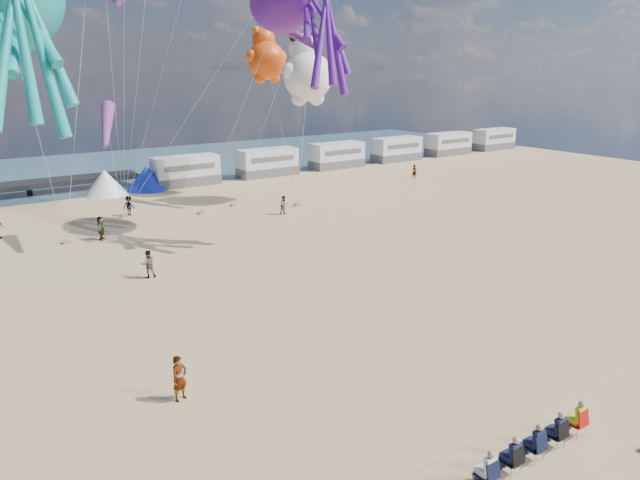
{
  "coord_description": "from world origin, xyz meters",
  "views": [
    {
      "loc": [
        -15.18,
        -15.08,
        11.53
      ],
      "look_at": [
        -0.75,
        6.0,
        3.8
      ],
      "focal_mm": 32.0,
      "sensor_mm": 36.0,
      "label": 1
    }
  ],
  "objects_px": {
    "tent_white": "(105,182)",
    "standing_person": "(179,378)",
    "motorhome_2": "(337,155)",
    "sandbag_c": "(297,205)",
    "motorhome_4": "(448,144)",
    "kite_panda": "(308,76)",
    "sandbag_a": "(67,242)",
    "sandbag_b": "(201,213)",
    "beachgoer_4": "(101,228)",
    "motorhome_1": "(268,162)",
    "beachgoer_7": "(284,205)",
    "kite_octopus_purple": "(283,2)",
    "beachgoer_5": "(414,172)",
    "motorhome_0": "(186,171)",
    "beachgoer_2": "(129,206)",
    "kite_teddy_orange": "(267,60)",
    "spectator_row": "(534,441)",
    "motorhome_3": "(397,149)",
    "tent_blue": "(147,178)",
    "sandbag_e": "(124,215)",
    "windsock_right": "(107,126)",
    "windsock_mid": "(298,36)",
    "beachgoer_1": "(148,264)",
    "sandbag_d": "(234,205)"
  },
  "relations": [
    {
      "from": "beachgoer_7",
      "to": "sandbag_a",
      "type": "relative_size",
      "value": 3.1
    },
    {
      "from": "motorhome_2",
      "to": "kite_octopus_purple",
      "type": "height_order",
      "value": "kite_octopus_purple"
    },
    {
      "from": "beachgoer_5",
      "to": "motorhome_0",
      "type": "bearing_deg",
      "value": 51.75
    },
    {
      "from": "motorhome_1",
      "to": "standing_person",
      "type": "relative_size",
      "value": 3.82
    },
    {
      "from": "motorhome_0",
      "to": "motorhome_4",
      "type": "height_order",
      "value": "same"
    },
    {
      "from": "beachgoer_2",
      "to": "kite_teddy_orange",
      "type": "xyz_separation_m",
      "value": [
        13.63,
        0.91,
        11.37
      ]
    },
    {
      "from": "kite_octopus_purple",
      "to": "beachgoer_2",
      "type": "bearing_deg",
      "value": 141.44
    },
    {
      "from": "kite_octopus_purple",
      "to": "beachgoer_7",
      "type": "bearing_deg",
      "value": 72.2
    },
    {
      "from": "sandbag_b",
      "to": "windsock_right",
      "type": "relative_size",
      "value": 0.11
    },
    {
      "from": "tent_white",
      "to": "windsock_mid",
      "type": "xyz_separation_m",
      "value": [
        13.02,
        -13.63,
        12.79
      ]
    },
    {
      "from": "beachgoer_4",
      "to": "motorhome_2",
      "type": "bearing_deg",
      "value": -33.24
    },
    {
      "from": "motorhome_2",
      "to": "kite_panda",
      "type": "bearing_deg",
      "value": -134.24
    },
    {
      "from": "sandbag_c",
      "to": "tent_blue",
      "type": "bearing_deg",
      "value": 121.22
    },
    {
      "from": "motorhome_3",
      "to": "spectator_row",
      "type": "distance_m",
      "value": 58.8
    },
    {
      "from": "motorhome_3",
      "to": "sandbag_c",
      "type": "xyz_separation_m",
      "value": [
        -23.99,
        -14.05,
        -1.39
      ]
    },
    {
      "from": "motorhome_4",
      "to": "standing_person",
      "type": "height_order",
      "value": "motorhome_4"
    },
    {
      "from": "motorhome_2",
      "to": "sandbag_c",
      "type": "bearing_deg",
      "value": -135.88
    },
    {
      "from": "beachgoer_5",
      "to": "motorhome_4",
      "type": "bearing_deg",
      "value": -69.92
    },
    {
      "from": "motorhome_2",
      "to": "windsock_mid",
      "type": "distance_m",
      "value": 23.18
    },
    {
      "from": "sandbag_c",
      "to": "sandbag_d",
      "type": "height_order",
      "value": "same"
    },
    {
      "from": "sandbag_c",
      "to": "kite_teddy_orange",
      "type": "xyz_separation_m",
      "value": [
        0.58,
        5.8,
        12.06
      ]
    },
    {
      "from": "spectator_row",
      "to": "sandbag_a",
      "type": "height_order",
      "value": "spectator_row"
    },
    {
      "from": "beachgoer_4",
      "to": "motorhome_1",
      "type": "bearing_deg",
      "value": -24.28
    },
    {
      "from": "motorhome_4",
      "to": "kite_panda",
      "type": "height_order",
      "value": "kite_panda"
    },
    {
      "from": "kite_panda",
      "to": "kite_octopus_purple",
      "type": "bearing_deg",
      "value": -154.01
    },
    {
      "from": "motorhome_4",
      "to": "beachgoer_7",
      "type": "distance_m",
      "value": 39.37
    },
    {
      "from": "tent_blue",
      "to": "beachgoer_5",
      "type": "distance_m",
      "value": 27.82
    },
    {
      "from": "spectator_row",
      "to": "beachgoer_7",
      "type": "distance_m",
      "value": 31.99
    },
    {
      "from": "motorhome_3",
      "to": "beachgoer_1",
      "type": "bearing_deg",
      "value": -149.07
    },
    {
      "from": "spectator_row",
      "to": "sandbag_e",
      "type": "relative_size",
      "value": 12.2
    },
    {
      "from": "beachgoer_7",
      "to": "sandbag_b",
      "type": "distance_m",
      "value": 6.87
    },
    {
      "from": "tent_white",
      "to": "standing_person",
      "type": "bearing_deg",
      "value": -100.8
    },
    {
      "from": "motorhome_0",
      "to": "beachgoer_5",
      "type": "height_order",
      "value": "motorhome_0"
    },
    {
      "from": "tent_white",
      "to": "motorhome_1",
      "type": "bearing_deg",
      "value": 0.0
    },
    {
      "from": "motorhome_4",
      "to": "windsock_mid",
      "type": "xyz_separation_m",
      "value": [
        -32.98,
        -13.63,
        12.49
      ]
    },
    {
      "from": "standing_person",
      "to": "sandbag_a",
      "type": "bearing_deg",
      "value": 69.21
    },
    {
      "from": "beachgoer_2",
      "to": "kite_teddy_orange",
      "type": "height_order",
      "value": "kite_teddy_orange"
    },
    {
      "from": "kite_teddy_orange",
      "to": "motorhome_2",
      "type": "bearing_deg",
      "value": 14.91
    },
    {
      "from": "motorhome_2",
      "to": "beachgoer_4",
      "type": "distance_m",
      "value": 34.58
    },
    {
      "from": "spectator_row",
      "to": "kite_teddy_orange",
      "type": "xyz_separation_m",
      "value": [
        12.52,
        38.3,
        11.52
      ]
    },
    {
      "from": "motorhome_2",
      "to": "beachgoer_5",
      "type": "relative_size",
      "value": 4.32
    },
    {
      "from": "motorhome_2",
      "to": "standing_person",
      "type": "relative_size",
      "value": 3.82
    },
    {
      "from": "tent_white",
      "to": "sandbag_c",
      "type": "relative_size",
      "value": 8.0
    },
    {
      "from": "motorhome_4",
      "to": "beachgoer_7",
      "type": "relative_size",
      "value": 4.25
    },
    {
      "from": "motorhome_2",
      "to": "beachgoer_7",
      "type": "height_order",
      "value": "motorhome_2"
    },
    {
      "from": "sandbag_c",
      "to": "kite_panda",
      "type": "relative_size",
      "value": 0.07
    },
    {
      "from": "tent_blue",
      "to": "standing_person",
      "type": "distance_m",
      "value": 38.91
    },
    {
      "from": "motorhome_4",
      "to": "kite_panda",
      "type": "distance_m",
      "value": 35.31
    },
    {
      "from": "sandbag_a",
      "to": "kite_teddy_orange",
      "type": "xyz_separation_m",
      "value": [
        19.55,
        6.3,
        12.06
      ]
    },
    {
      "from": "sandbag_b",
      "to": "kite_panda",
      "type": "height_order",
      "value": "kite_panda"
    }
  ]
}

